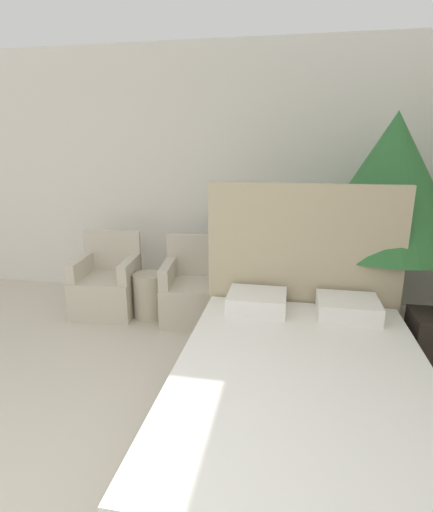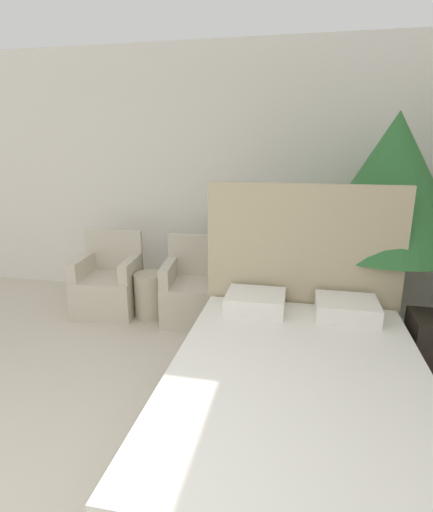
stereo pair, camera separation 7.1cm
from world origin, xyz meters
TOP-DOWN VIEW (x-y plane):
  - wall_back at (0.00, 3.82)m, footprint 10.00×0.06m
  - bed at (1.27, 1.41)m, footprint 1.59×2.25m
  - armchair_near_window_left at (-0.81, 3.02)m, footprint 0.70×0.67m
  - armchair_near_window_right at (0.18, 3.02)m, footprint 0.72×0.69m
  - potted_palm at (2.01, 2.99)m, footprint 1.37×1.37m
  - side_table at (-0.31, 2.97)m, footprint 0.33×0.33m

SIDE VIEW (x-z plane):
  - side_table at x=-0.31m, z-range 0.00..0.49m
  - armchair_near_window_left at x=-0.81m, z-range -0.16..0.71m
  - armchair_near_window_right at x=0.18m, z-range -0.16..0.71m
  - bed at x=1.27m, z-range -0.45..1.06m
  - wall_back at x=0.00m, z-range 0.00..2.90m
  - potted_palm at x=2.01m, z-range 0.41..2.50m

